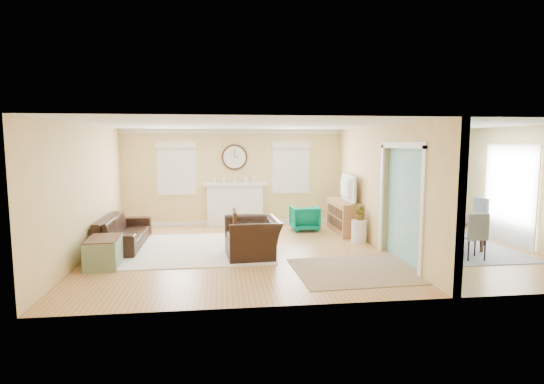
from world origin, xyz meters
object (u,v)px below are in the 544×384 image
Objects in this scene: credenza at (344,217)px; dining_table at (438,230)px; eames_chair at (253,237)px; sofa at (123,231)px; green_chair at (305,218)px.

credenza reaches higher than dining_table.
credenza is at bearing 124.40° from eames_chair.
credenza is at bearing 37.55° from dining_table.
eames_chair reaches higher than sofa.
green_chair is (1.51, 2.31, -0.06)m from eames_chair.
sofa is 3.19× the size of green_chair.
sofa is at bearing -117.41° from eames_chair.
eames_chair is 2.76m from green_chair.
eames_chair is 1.66× the size of green_chair.
credenza is (5.18, 0.79, 0.07)m from sofa.
eames_chair is 4.16m from dining_table.
eames_chair is 0.62× the size of dining_table.
sofa is at bearing 73.56° from dining_table.
sofa is 1.47× the size of credenza.
dining_table is at bearing -42.12° from credenza.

